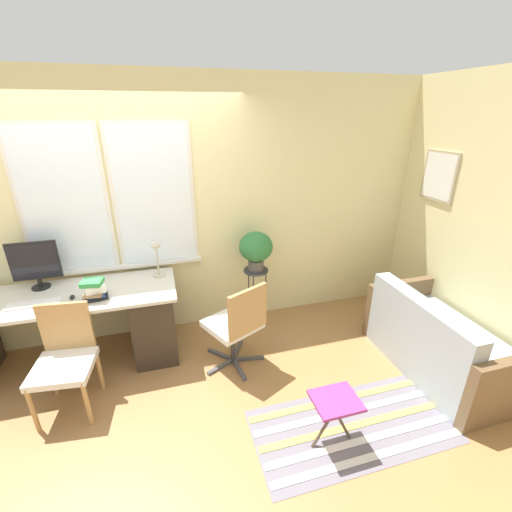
% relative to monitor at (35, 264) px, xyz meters
% --- Properties ---
extents(ground_plane, '(14.00, 14.00, 0.00)m').
position_rel_monitor_xyz_m(ground_plane, '(0.81, -0.58, -1.03)').
color(ground_plane, '#9E7042').
extents(wall_back_with_window, '(9.00, 0.12, 2.70)m').
position_rel_monitor_xyz_m(wall_back_with_window, '(0.81, 0.22, 0.33)').
color(wall_back_with_window, beige).
rests_on(wall_back_with_window, ground_plane).
extents(wall_right_with_picture, '(0.08, 9.00, 2.70)m').
position_rel_monitor_xyz_m(wall_right_with_picture, '(4.11, -0.58, 0.33)').
color(wall_right_with_picture, beige).
rests_on(wall_right_with_picture, ground_plane).
extents(desk, '(2.19, 0.73, 0.77)m').
position_rel_monitor_xyz_m(desk, '(0.14, -0.22, -0.61)').
color(desk, beige).
rests_on(desk, ground_plane).
extents(monitor, '(0.42, 0.16, 0.46)m').
position_rel_monitor_xyz_m(monitor, '(0.00, 0.00, 0.00)').
color(monitor, black).
rests_on(monitor, desk).
extents(keyboard, '(0.43, 0.13, 0.02)m').
position_rel_monitor_xyz_m(keyboard, '(0.03, -0.34, -0.24)').
color(keyboard, silver).
rests_on(keyboard, desk).
extents(mouse, '(0.04, 0.07, 0.03)m').
position_rel_monitor_xyz_m(mouse, '(0.33, -0.32, -0.23)').
color(mouse, black).
rests_on(mouse, desk).
extents(desk_lamp, '(0.13, 0.13, 0.36)m').
position_rel_monitor_xyz_m(desk_lamp, '(1.09, -0.04, -0.02)').
color(desk_lamp, '#BCB299').
rests_on(desk_lamp, desk).
extents(book_stack, '(0.23, 0.18, 0.19)m').
position_rel_monitor_xyz_m(book_stack, '(0.54, -0.38, -0.15)').
color(book_stack, black).
rests_on(book_stack, desk).
extents(desk_chair_wooden, '(0.49, 0.50, 0.89)m').
position_rel_monitor_xyz_m(desk_chair_wooden, '(0.29, -0.76, -0.55)').
color(desk_chair_wooden, '#B2844C').
rests_on(desk_chair_wooden, ground_plane).
extents(office_chair_swivel, '(0.61, 0.62, 0.91)m').
position_rel_monitor_xyz_m(office_chair_swivel, '(1.76, -0.68, -0.55)').
color(office_chair_swivel, '#47474C').
rests_on(office_chair_swivel, ground_plane).
extents(couch_loveseat, '(0.78, 1.42, 0.78)m').
position_rel_monitor_xyz_m(couch_loveseat, '(3.60, -1.24, -0.75)').
color(couch_loveseat, '#9EA8B2').
rests_on(couch_loveseat, ground_plane).
extents(plant_stand, '(0.27, 0.27, 0.72)m').
position_rel_monitor_xyz_m(plant_stand, '(2.12, -0.07, -0.39)').
color(plant_stand, '#333338').
rests_on(plant_stand, ground_plane).
extents(potted_plant, '(0.36, 0.36, 0.43)m').
position_rel_monitor_xyz_m(potted_plant, '(2.12, -0.07, -0.05)').
color(potted_plant, '#514C47').
rests_on(potted_plant, plant_stand).
extents(floor_rug_striped, '(1.60, 0.76, 0.01)m').
position_rel_monitor_xyz_m(floor_rug_striped, '(2.47, -1.65, -1.02)').
color(floor_rug_striped, slate).
rests_on(floor_rug_striped, ground_plane).
extents(folding_stool, '(0.34, 0.28, 0.43)m').
position_rel_monitor_xyz_m(folding_stool, '(2.24, -1.72, -0.65)').
color(folding_stool, '#93337A').
rests_on(folding_stool, ground_plane).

